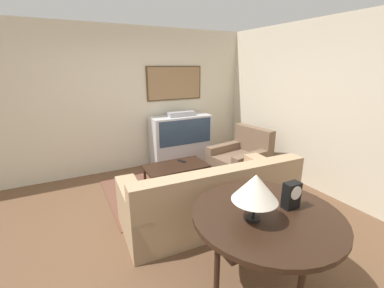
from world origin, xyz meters
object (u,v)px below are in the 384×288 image
tv (181,140)px  coffee_table (176,167)px  armchair (241,161)px  console_table (266,220)px  couch (211,199)px  mantel_clock (291,195)px  table_lamp (255,188)px

tv → coffee_table: size_ratio=1.17×
armchair → console_table: size_ratio=0.82×
couch → mantel_clock: mantel_clock is taller
tv → table_lamp: bearing=-105.0°
tv → couch: tv is taller
tv → console_table: bearing=-102.1°
table_lamp → mantel_clock: 0.45m
coffee_table → armchair: bearing=-5.1°
tv → mantel_clock: (-0.45, -3.24, 0.39)m
couch → table_lamp: 1.45m
couch → console_table: bearing=84.6°
couch → armchair: size_ratio=2.18×
console_table → table_lamp: table_lamp is taller
tv → table_lamp: (-0.87, -3.23, 0.56)m
tv → mantel_clock: size_ratio=5.17×
tv → table_lamp: table_lamp is taller
table_lamp → mantel_clock: size_ratio=1.68×
armchair → mantel_clock: size_ratio=4.42×
tv → couch: size_ratio=0.54×
console_table → armchair: bearing=56.5°
mantel_clock → armchair: bearing=61.5°
coffee_table → table_lamp: (-0.34, -2.33, 0.74)m
console_table → table_lamp: 0.39m
couch → coffee_table: 1.15m
console_table → table_lamp: (-0.17, -0.02, 0.35)m
coffee_table → mantel_clock: (0.08, -2.34, 0.57)m
console_table → couch: bearing=82.0°
tv → couch: (-0.53, -2.05, -0.22)m
coffee_table → mantel_clock: 2.41m
table_lamp → couch: bearing=74.1°
couch → armchair: 1.65m
table_lamp → console_table: bearing=7.0°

